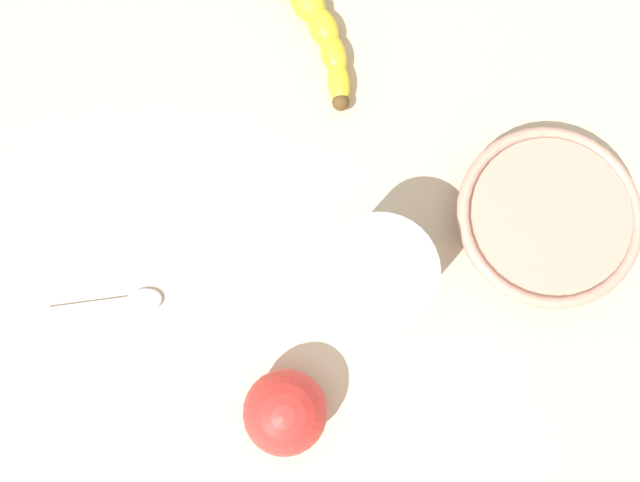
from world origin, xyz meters
TOP-DOWN VIEW (x-y plane):
  - wooden_tabletop at (0.00, 0.00)cm, footprint 120.00×120.00cm
  - banana at (-15.80, -13.52)cm, footprint 6.30×23.68cm
  - smoothie_glass at (-4.66, 14.26)cm, footprint 9.43×9.43cm
  - ceramic_bowl at (-21.94, 18.82)cm, footprint 17.50×17.50cm
  - apple_fruit at (8.50, 19.28)cm, footprint 7.66×7.66cm
  - teaspoon at (14.86, 2.40)cm, footprint 10.61×6.43cm

SIDE VIEW (x-z plane):
  - wooden_tabletop at x=0.00cm, z-range 0.00..3.00cm
  - teaspoon at x=14.86cm, z-range 3.00..3.80cm
  - banana at x=-15.80cm, z-range 3.00..6.26cm
  - ceramic_bowl at x=-21.94cm, z-range 3.48..8.61cm
  - apple_fruit at x=8.50cm, z-range 3.00..10.66cm
  - smoothie_glass at x=-4.66cm, z-range 2.68..15.48cm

